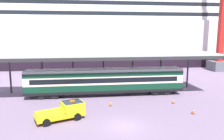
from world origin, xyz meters
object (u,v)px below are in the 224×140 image
train_carriage (105,81)px  service_truck (64,111)px  traffic_cone_far (173,101)px  traffic_cone_mid (111,103)px  cruise_ship (100,18)px  traffic_cone_near (193,111)px

train_carriage → service_truck: size_ratio=4.23×
train_carriage → traffic_cone_far: 10.35m
service_truck → traffic_cone_mid: size_ratio=7.65×
cruise_ship → train_carriage: size_ratio=6.86×
cruise_ship → traffic_cone_near: cruise_ship is taller
cruise_ship → service_truck: size_ratio=28.98×
cruise_ship → train_carriage: bearing=-93.3°
train_carriage → traffic_cone_mid: 5.53m
train_carriage → traffic_cone_near: 13.42m
cruise_ship → traffic_cone_far: cruise_ship is taller
cruise_ship → traffic_cone_far: (6.65, -41.99, -13.85)m
traffic_cone_mid → traffic_cone_far: (8.59, 0.04, -0.04)m
train_carriage → service_truck: (-5.42, -9.00, -1.32)m
traffic_cone_near → cruise_ship: bearing=99.2°
service_truck → cruise_ship: bearing=80.7°
cruise_ship → service_truck: 48.30m
service_truck → traffic_cone_far: bearing=15.2°
cruise_ship → service_truck: bearing=-99.3°
train_carriage → service_truck: 10.59m
traffic_cone_far → train_carriage: bearing=149.7°
service_truck → traffic_cone_near: (14.97, -0.23, -0.63)m
train_carriage → traffic_cone_near: size_ratio=31.84×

